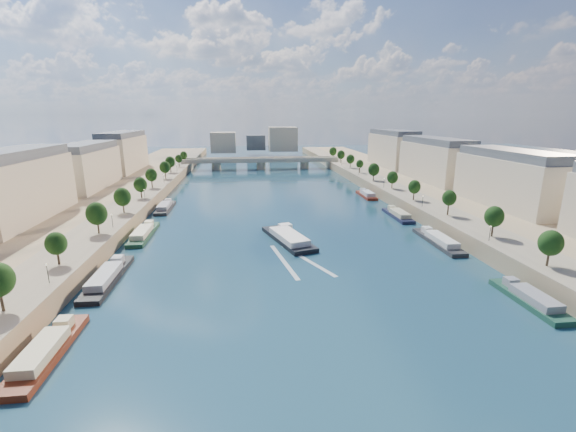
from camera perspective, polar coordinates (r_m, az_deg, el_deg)
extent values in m
plane|color=#0D293C|center=(152.14, -1.59, 0.28)|extent=(700.00, 700.00, 0.00)
cube|color=#9E8460|center=(162.14, -27.85, 0.37)|extent=(44.00, 520.00, 5.00)
cube|color=#9E8460|center=(173.21, 22.87, 1.75)|extent=(44.00, 520.00, 5.00)
cube|color=gray|center=(156.74, -22.85, 1.44)|extent=(14.00, 520.00, 0.10)
cube|color=gray|center=(165.85, 18.43, 2.53)|extent=(14.00, 520.00, 0.10)
cylinder|color=#382B1E|center=(103.03, -30.51, -4.93)|extent=(0.50, 0.50, 3.82)
ellipsoid|color=black|center=(102.01, -30.77, -3.03)|extent=(4.80, 4.80, 5.52)
cylinder|color=#382B1E|center=(124.31, -26.22, -1.29)|extent=(0.50, 0.50, 3.82)
ellipsoid|color=black|center=(123.46, -26.41, 0.32)|extent=(4.80, 4.80, 5.52)
cylinder|color=#382B1E|center=(146.43, -23.21, 1.28)|extent=(0.50, 0.50, 3.82)
ellipsoid|color=black|center=(145.71, -23.35, 2.66)|extent=(4.80, 4.80, 5.52)
cylinder|color=#382B1E|center=(169.06, -20.99, 3.17)|extent=(0.50, 0.50, 3.82)
ellipsoid|color=black|center=(168.44, -21.10, 4.36)|extent=(4.80, 4.80, 5.52)
cylinder|color=#382B1E|center=(192.02, -19.30, 4.60)|extent=(0.50, 0.50, 3.82)
ellipsoid|color=black|center=(191.47, -19.39, 5.66)|extent=(4.80, 4.80, 5.52)
cylinder|color=#382B1E|center=(215.21, -17.96, 5.73)|extent=(0.50, 0.50, 3.82)
ellipsoid|color=black|center=(214.73, -18.04, 6.67)|extent=(4.80, 4.80, 5.52)
cylinder|color=#382B1E|center=(238.57, -16.88, 6.63)|extent=(0.50, 0.50, 3.82)
ellipsoid|color=black|center=(238.12, -16.95, 7.49)|extent=(4.80, 4.80, 5.52)
cylinder|color=#382B1E|center=(262.03, -16.00, 7.37)|extent=(0.50, 0.50, 3.82)
ellipsoid|color=black|center=(261.63, -16.05, 8.15)|extent=(4.80, 4.80, 5.52)
cylinder|color=#382B1E|center=(285.59, -15.25, 7.99)|extent=(0.50, 0.50, 3.82)
ellipsoid|color=black|center=(285.22, -15.30, 8.70)|extent=(4.80, 4.80, 5.52)
cylinder|color=#382B1E|center=(104.25, 34.63, -5.31)|extent=(0.50, 0.50, 3.82)
ellipsoid|color=black|center=(103.24, 34.92, -3.43)|extent=(4.80, 4.80, 5.52)
cylinder|color=#382B1E|center=(122.22, 27.39, -1.68)|extent=(0.50, 0.50, 3.82)
ellipsoid|color=black|center=(121.35, 27.59, -0.05)|extent=(4.80, 4.80, 5.52)
cylinder|color=#382B1E|center=(141.98, 22.11, 1.00)|extent=(0.50, 0.50, 3.82)
ellipsoid|color=black|center=(141.23, 22.25, 2.42)|extent=(4.80, 4.80, 5.52)
cylinder|color=#382B1E|center=(162.88, 18.14, 3.01)|extent=(0.50, 0.50, 3.82)
ellipsoid|color=black|center=(162.23, 18.24, 4.25)|extent=(4.80, 4.80, 5.52)
cylinder|color=#382B1E|center=(184.54, 15.08, 4.54)|extent=(0.50, 0.50, 3.82)
ellipsoid|color=black|center=(183.96, 15.15, 5.64)|extent=(4.80, 4.80, 5.52)
cylinder|color=#382B1E|center=(206.71, 12.66, 5.74)|extent=(0.50, 0.50, 3.82)
ellipsoid|color=black|center=(206.20, 12.71, 6.73)|extent=(4.80, 4.80, 5.52)
cylinder|color=#382B1E|center=(229.26, 10.70, 6.70)|extent=(0.50, 0.50, 3.82)
ellipsoid|color=black|center=(228.80, 10.75, 7.59)|extent=(4.80, 4.80, 5.52)
cylinder|color=#382B1E|center=(252.07, 9.09, 7.48)|extent=(0.50, 0.50, 3.82)
ellipsoid|color=black|center=(251.65, 9.13, 8.29)|extent=(4.80, 4.80, 5.52)
cylinder|color=#382B1E|center=(275.08, 7.75, 8.13)|extent=(0.50, 0.50, 3.82)
ellipsoid|color=black|center=(274.70, 7.77, 8.87)|extent=(4.80, 4.80, 5.52)
cylinder|color=#382B1E|center=(298.25, 6.61, 8.67)|extent=(0.50, 0.50, 3.82)
ellipsoid|color=black|center=(297.90, 6.63, 9.36)|extent=(4.80, 4.80, 5.52)
cylinder|color=black|center=(91.76, -32.01, -7.35)|extent=(0.14, 0.14, 4.00)
sphere|color=#FFE5B2|center=(91.07, -32.19, -6.12)|extent=(0.36, 0.36, 0.36)
cylinder|color=black|center=(127.12, -24.59, -0.73)|extent=(0.14, 0.14, 4.00)
sphere|color=#FFE5B2|center=(126.63, -24.69, 0.19)|extent=(0.36, 0.36, 0.36)
cylinder|color=black|center=(164.62, -20.48, 2.96)|extent=(0.14, 0.14, 4.00)
sphere|color=#FFE5B2|center=(164.24, -20.55, 3.67)|extent=(0.36, 0.36, 0.36)
cylinder|color=black|center=(203.08, -17.90, 5.26)|extent=(0.14, 0.14, 4.00)
sphere|color=#FFE5B2|center=(202.77, -17.95, 5.84)|extent=(0.36, 0.36, 0.36)
cylinder|color=black|center=(242.04, -16.14, 6.81)|extent=(0.14, 0.14, 4.00)
sphere|color=#FFE5B2|center=(241.78, -16.18, 7.31)|extent=(0.36, 0.36, 0.36)
cylinder|color=black|center=(116.86, 27.72, -2.37)|extent=(0.14, 0.14, 4.00)
sphere|color=#FFE5B2|center=(116.32, 27.84, -1.38)|extent=(0.36, 0.36, 0.36)
cylinder|color=black|center=(150.32, 19.31, 2.01)|extent=(0.14, 0.14, 4.00)
sphere|color=#FFE5B2|center=(149.90, 19.37, 2.79)|extent=(0.36, 0.36, 0.36)
cylinder|color=black|center=(186.38, 14.03, 4.74)|extent=(0.14, 0.14, 4.00)
sphere|color=#FFE5B2|center=(186.04, 14.07, 5.37)|extent=(0.36, 0.36, 0.36)
cylinder|color=black|center=(223.78, 10.47, 6.54)|extent=(0.14, 0.14, 4.00)
sphere|color=#FFE5B2|center=(223.50, 10.49, 7.08)|extent=(0.36, 0.36, 0.36)
cylinder|color=black|center=(261.95, 7.92, 7.81)|extent=(0.14, 0.14, 4.00)
sphere|color=#FFE5B2|center=(261.71, 7.93, 8.27)|extent=(0.36, 0.36, 0.36)
cube|color=beige|center=(150.21, -35.30, 3.22)|extent=(16.00, 52.00, 20.00)
cube|color=#474C54|center=(148.88, -35.97, 7.59)|extent=(14.72, 50.44, 3.20)
cube|color=beige|center=(202.43, -27.67, 6.55)|extent=(16.00, 52.00, 20.00)
cube|color=#474C54|center=(201.45, -28.07, 9.81)|extent=(14.72, 50.44, 3.20)
cube|color=beige|center=(257.14, -23.18, 8.45)|extent=(16.00, 52.00, 20.00)
cube|color=#474C54|center=(256.37, -23.45, 11.02)|extent=(14.72, 50.44, 3.20)
cube|color=beige|center=(164.16, 30.15, 4.70)|extent=(16.00, 52.00, 20.00)
cube|color=#474C54|center=(162.94, 30.68, 8.71)|extent=(14.72, 50.44, 3.20)
cube|color=beige|center=(212.99, 20.94, 7.59)|extent=(16.00, 52.00, 20.00)
cube|color=#474C54|center=(212.05, 21.23, 10.69)|extent=(14.72, 50.44, 3.20)
cube|color=beige|center=(265.53, 15.20, 9.27)|extent=(16.00, 52.00, 20.00)
cube|color=#474C54|center=(264.78, 15.37, 11.77)|extent=(14.72, 50.44, 3.20)
cube|color=beige|center=(357.97, -9.55, 10.70)|extent=(22.00, 18.00, 18.00)
cube|color=beige|center=(369.36, -0.78, 11.33)|extent=(26.00, 20.00, 22.00)
cube|color=#474C54|center=(382.86, -4.80, 10.80)|extent=(18.00, 16.00, 14.00)
cube|color=#C1B79E|center=(281.80, -4.04, 8.23)|extent=(112.00, 11.00, 2.20)
cube|color=#C1B79E|center=(276.67, -3.99, 8.43)|extent=(112.00, 0.80, 0.90)
cube|color=#C1B79E|center=(286.60, -4.09, 8.64)|extent=(112.00, 0.80, 0.90)
cylinder|color=#C1B79E|center=(282.59, -10.57, 7.28)|extent=(6.40, 6.40, 5.00)
cylinder|color=#C1B79E|center=(282.24, -4.03, 7.49)|extent=(6.40, 6.40, 5.00)
cylinder|color=#C1B79E|center=(285.49, 2.46, 7.59)|extent=(6.40, 6.40, 5.00)
cube|color=#C1B79E|center=(284.64, -14.62, 7.11)|extent=(6.00, 12.00, 5.00)
cube|color=#C1B79E|center=(289.31, 6.41, 7.61)|extent=(6.00, 12.00, 5.00)
cube|color=black|center=(120.04, 0.01, -3.52)|extent=(15.13, 28.11, 1.93)
cube|color=white|center=(117.43, 0.13, -3.00)|extent=(11.09, 18.64, 1.74)
cube|color=white|center=(127.18, -0.42, -1.58)|extent=(4.63, 4.21, 1.80)
cube|color=silver|center=(103.93, -0.66, -6.68)|extent=(5.53, 25.83, 0.04)
cube|color=silver|center=(104.74, 2.84, -6.53)|extent=(11.52, 24.30, 0.04)
cube|color=maroon|center=(77.32, -32.03, -16.89)|extent=(5.00, 22.09, 1.80)
cube|color=beige|center=(75.15, -32.79, -16.44)|extent=(4.10, 12.15, 1.60)
cube|color=beige|center=(81.69, -30.24, -13.48)|extent=(2.50, 2.65, 1.80)
cube|color=black|center=(101.84, -25.07, -8.44)|extent=(5.00, 26.48, 1.80)
cube|color=#A1A5AD|center=(99.37, -25.55, -8.01)|extent=(4.10, 14.56, 1.60)
cube|color=#A1A5AD|center=(108.23, -23.90, -5.94)|extent=(2.50, 3.18, 1.80)
cube|color=#1B432A|center=(133.23, -20.55, -2.66)|extent=(5.00, 25.07, 1.80)
cube|color=#F0E7BF|center=(130.89, -20.82, -2.21)|extent=(4.10, 13.79, 1.60)
cube|color=#F0E7BF|center=(139.76, -19.91, -1.04)|extent=(2.50, 3.01, 1.80)
cube|color=#262628|center=(167.58, -17.70, 1.04)|extent=(5.00, 22.62, 1.80)
cube|color=#92929A|center=(165.47, -17.86, 1.46)|extent=(4.10, 12.44, 1.60)
cube|color=#92929A|center=(173.69, -17.34, 2.14)|extent=(2.50, 2.71, 1.80)
cube|color=#1B4535|center=(96.31, 32.08, -10.69)|extent=(5.00, 19.68, 1.80)
cube|color=gray|center=(94.56, 32.81, -10.12)|extent=(4.10, 10.83, 1.60)
cube|color=gray|center=(99.82, 30.14, -8.43)|extent=(2.50, 2.36, 1.80)
cube|color=#2A2B2D|center=(126.25, 21.30, -3.67)|extent=(5.00, 25.28, 1.80)
cube|color=silver|center=(124.06, 21.80, -3.21)|extent=(4.10, 13.90, 1.60)
cube|color=silver|center=(132.14, 19.87, -1.92)|extent=(2.50, 3.03, 1.80)
cube|color=#171A34|center=(153.43, 15.94, -0.05)|extent=(5.00, 21.17, 1.80)
cube|color=beige|center=(151.51, 16.22, 0.41)|extent=(4.10, 11.64, 1.60)
cube|color=beige|center=(158.70, 15.12, 1.16)|extent=(2.50, 2.54, 1.80)
cube|color=maroon|center=(188.63, 11.53, 2.92)|extent=(5.00, 19.56, 1.80)
cube|color=silver|center=(186.85, 11.70, 3.33)|extent=(4.10, 10.76, 1.60)
cube|color=silver|center=(193.76, 11.02, 3.80)|extent=(2.50, 2.35, 1.80)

